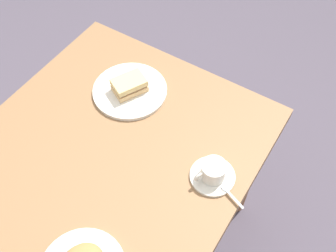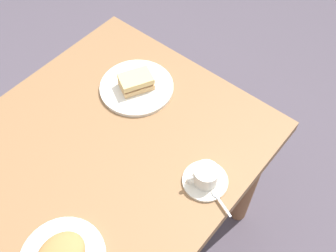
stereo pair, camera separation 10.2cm
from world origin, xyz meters
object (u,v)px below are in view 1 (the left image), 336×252
at_px(sandwich_front, 129,85).
at_px(coffee_saucer, 212,176).
at_px(sandwich_plate, 130,91).
at_px(spoon, 228,192).
at_px(dining_table, 109,176).
at_px(coffee_cup, 213,171).

relative_size(sandwich_front, coffee_saucer, 0.97).
height_order(sandwich_plate, spoon, spoon).
bearing_deg(sandwich_front, dining_table, -161.72).
relative_size(sandwich_plate, sandwich_front, 1.96).
distance_m(dining_table, coffee_saucer, 0.38).
bearing_deg(sandwich_front, coffee_cup, -109.40).
bearing_deg(sandwich_plate, dining_table, -161.43).
distance_m(dining_table, spoon, 0.44).
relative_size(dining_table, coffee_cup, 10.39).
bearing_deg(sandwich_plate, coffee_saucer, -109.45).
bearing_deg(dining_table, coffee_cup, -69.67).
distance_m(sandwich_front, coffee_saucer, 0.45).
xyz_separation_m(dining_table, spoon, (0.10, -0.41, 0.14)).
distance_m(sandwich_plate, spoon, 0.53).
relative_size(coffee_saucer, coffee_cup, 1.44).
height_order(dining_table, sandwich_plate, sandwich_plate).
height_order(sandwich_plate, sandwich_front, sandwich_front).
bearing_deg(dining_table, coffee_saucer, -69.49).
bearing_deg(coffee_cup, coffee_saucer, -29.86).
bearing_deg(coffee_cup, sandwich_front, 70.60).
bearing_deg(spoon, sandwich_plate, 70.32).
bearing_deg(sandwich_plate, coffee_cup, -109.67).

